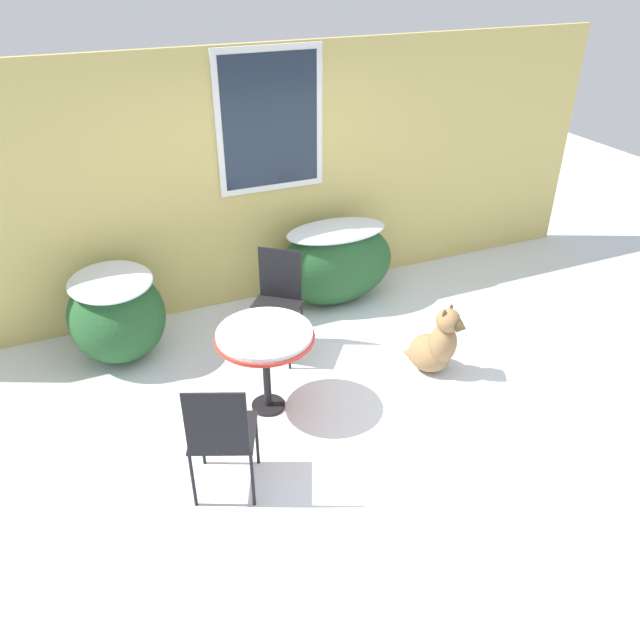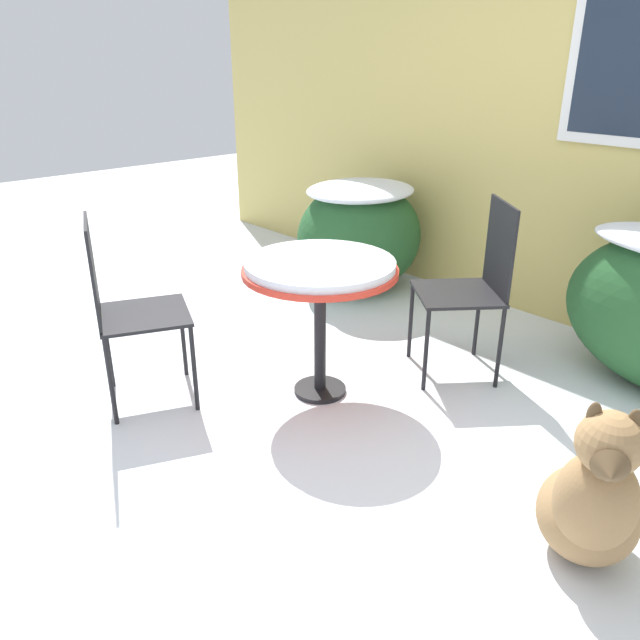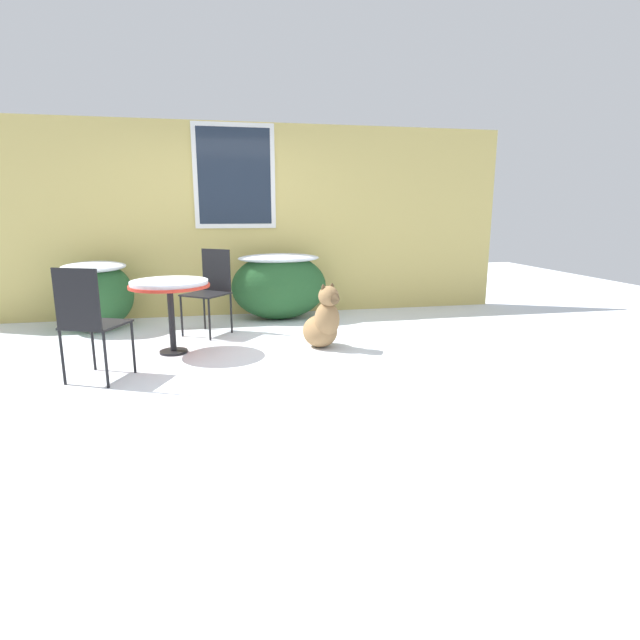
% 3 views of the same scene
% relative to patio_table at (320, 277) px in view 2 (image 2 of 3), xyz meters
% --- Properties ---
extents(ground_plane, '(16.00, 16.00, 0.00)m').
position_rel_patio_table_xyz_m(ground_plane, '(0.61, -0.30, -0.67)').
color(ground_plane, silver).
extents(house_wall, '(8.00, 0.10, 2.60)m').
position_rel_patio_table_xyz_m(house_wall, '(0.62, 1.89, 0.66)').
color(house_wall, tan).
rests_on(house_wall, ground_plane).
extents(shrub_left, '(0.88, 1.00, 0.84)m').
position_rel_patio_table_xyz_m(shrub_left, '(-1.01, 1.32, -0.22)').
color(shrub_left, '#235128').
rests_on(shrub_left, ground_plane).
extents(patio_table, '(0.80, 0.80, 0.76)m').
position_rel_patio_table_xyz_m(patio_table, '(0.00, 0.00, 0.00)').
color(patio_table, black).
rests_on(patio_table, ground_plane).
extents(patio_chair_near_table, '(0.62, 0.62, 1.00)m').
position_rel_patio_table_xyz_m(patio_chair_near_table, '(0.39, 0.80, -0.12)').
color(patio_chair_near_table, black).
rests_on(patio_chair_near_table, ground_plane).
extents(patio_chair_far_side, '(0.58, 0.58, 1.00)m').
position_rel_patio_table_xyz_m(patio_chair_far_side, '(-0.59, -0.79, -0.12)').
color(patio_chair_far_side, black).
rests_on(patio_chair_far_side, ground_plane).
extents(dog, '(0.50, 0.57, 0.71)m').
position_rel_patio_table_xyz_m(dog, '(1.57, -0.12, -0.40)').
color(dog, '#937047').
rests_on(dog, ground_plane).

